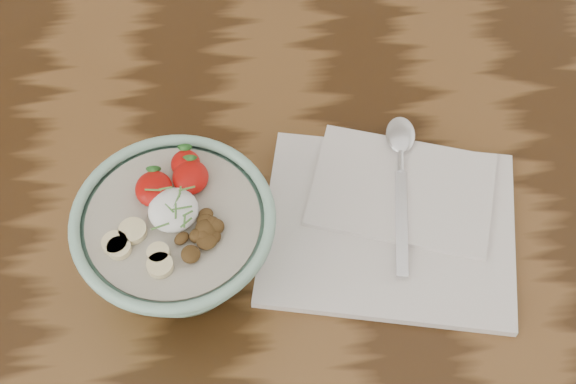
% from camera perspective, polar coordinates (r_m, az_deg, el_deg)
% --- Properties ---
extents(table, '(1.60, 0.90, 0.75)m').
position_cam_1_polar(table, '(0.88, 7.35, -8.52)').
color(table, '#341F0D').
rests_on(table, ground).
extents(breakfast_bowl, '(0.18, 0.18, 0.12)m').
position_cam_1_polar(breakfast_bowl, '(0.75, -7.85, -3.37)').
color(breakfast_bowl, '#8BBBA4').
rests_on(breakfast_bowl, table).
extents(napkin, '(0.29, 0.25, 0.02)m').
position_cam_1_polar(napkin, '(0.82, 7.37, -1.94)').
color(napkin, silver).
rests_on(napkin, table).
extents(spoon, '(0.05, 0.19, 0.01)m').
position_cam_1_polar(spoon, '(0.85, 8.02, 2.57)').
color(spoon, silver).
rests_on(spoon, napkin).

